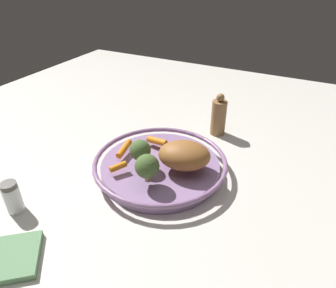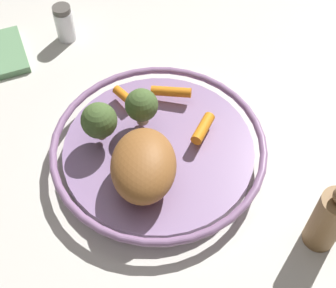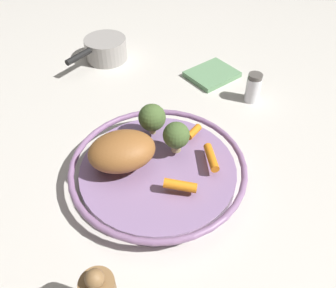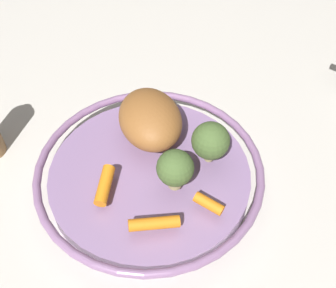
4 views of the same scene
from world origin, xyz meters
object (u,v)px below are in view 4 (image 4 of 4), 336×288
Objects in this scene: roast_chicken_piece at (147,119)px; baby_carrot_back at (154,223)px; baby_carrot_left at (209,204)px; broccoli_floret_large at (211,141)px; serving_bowl at (150,174)px; broccoli_floret_mid at (175,168)px; baby_carrot_center at (105,185)px.

baby_carrot_back is (-0.01, 0.17, -0.02)m from roast_chicken_piece.
baby_carrot_left is (-0.09, 0.14, -0.02)m from roast_chicken_piece.
broccoli_floret_large is (-0.08, -0.12, 0.03)m from baby_carrot_back.
serving_bowl is 0.08m from roast_chicken_piece.
baby_carrot_center is at bearing 4.64° from broccoli_floret_mid.
serving_bowl is 0.11m from baby_carrot_back.
serving_bowl is 2.71× the size of roast_chicken_piece.
baby_carrot_center is 0.90× the size of broccoli_floret_mid.
broccoli_floret_mid is (-0.10, -0.01, 0.03)m from baby_carrot_center.
baby_carrot_back reaches higher than baby_carrot_left.
baby_carrot_center is 0.87× the size of broccoli_floret_large.
baby_carrot_left reaches higher than serving_bowl.
broccoli_floret_mid is at bearing 44.07° from broccoli_floret_large.
broccoli_floret_mid is at bearing 112.82° from roast_chicken_piece.
broccoli_floret_large is at bearing 151.16° from roast_chicken_piece.
broccoli_floret_large reaches higher than roast_chicken_piece.
roast_chicken_piece and broccoli_floret_mid have the same top height.
broccoli_floret_large is at bearing -93.35° from baby_carrot_left.
baby_carrot_back is (0.07, 0.03, 0.00)m from baby_carrot_left.
baby_carrot_center is at bearing -11.04° from baby_carrot_left.
roast_chicken_piece is 0.11m from broccoli_floret_mid.
broccoli_floret_large reaches higher than broccoli_floret_mid.
serving_bowl is 0.11m from broccoli_floret_large.
baby_carrot_left is 0.07m from broccoli_floret_mid.
broccoli_floret_large is at bearing -170.46° from serving_bowl.
baby_carrot_back is at bearing 139.99° from baby_carrot_center.
broccoli_floret_large is at bearing -123.73° from baby_carrot_back.
baby_carrot_left is 0.61× the size of broccoli_floret_large.
roast_chicken_piece is at bearing -28.84° from broccoli_floret_large.
broccoli_floret_mid is 0.07m from broccoli_floret_large.
broccoli_floret_mid is (0.05, -0.04, 0.03)m from baby_carrot_left.
baby_carrot_left is (-0.08, 0.07, 0.03)m from serving_bowl.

